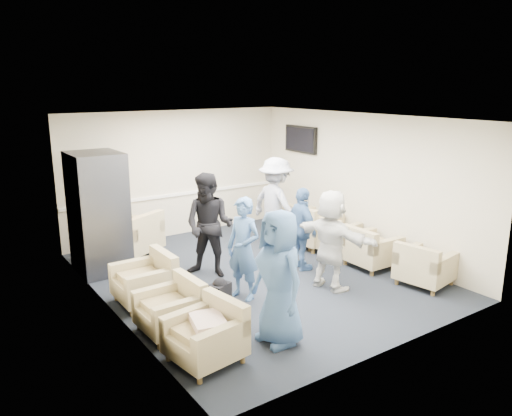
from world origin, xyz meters
TOP-DOWN VIEW (x-y plane):
  - floor at (0.00, 0.00)m, footprint 6.00×6.00m
  - ceiling at (0.00, 0.00)m, footprint 6.00×6.00m
  - back_wall at (0.00, 3.00)m, footprint 5.00×0.02m
  - front_wall at (0.00, -3.00)m, footprint 5.00×0.02m
  - left_wall at (-2.50, 0.00)m, footprint 0.02×6.00m
  - right_wall at (2.50, 0.00)m, footprint 0.02×6.00m
  - chair_rail at (0.00, 2.98)m, footprint 4.98×0.04m
  - tv at (2.44, 1.80)m, footprint 0.10×1.00m
  - armchair_left_near at (-1.99, -1.94)m, footprint 0.88×0.88m
  - armchair_left_mid at (-2.03, -1.03)m, footprint 0.78×0.78m
  - armchair_left_far at (-1.95, 0.04)m, footprint 0.81×0.81m
  - armchair_right_near at (2.03, -1.92)m, footprint 0.90×0.90m
  - armchair_right_midnear at (1.94, -0.83)m, footprint 0.82×0.82m
  - armchair_right_midfar at (1.95, 0.18)m, footprint 0.93×0.93m
  - armchair_right_far at (1.84, 0.73)m, footprint 1.04×1.04m
  - armchair_corner at (-1.33, 2.18)m, footprint 1.23×1.23m
  - vending_machine at (-2.09, 1.76)m, footprint 0.85×1.00m
  - backpack at (-1.21, -0.87)m, footprint 0.36×0.31m
  - pillow at (-2.00, -1.94)m, footprint 0.48×0.56m
  - person_front_left at (-1.03, -2.05)m, footprint 0.56×0.86m
  - person_mid_left at (-0.66, -0.65)m, footprint 0.55×0.67m
  - person_back_left at (-0.63, 0.45)m, footprint 1.08×1.11m
  - person_back_right at (1.13, 0.93)m, footprint 0.84×1.28m
  - person_mid_right at (0.86, -0.20)m, footprint 0.49×0.92m
  - person_front_right at (0.70, -1.12)m, footprint 0.72×1.57m

SIDE VIEW (x-z plane):
  - floor at x=0.00m, z-range 0.00..0.00m
  - backpack at x=-1.21m, z-range 0.01..0.53m
  - armchair_left_mid at x=-2.03m, z-range 0.00..0.61m
  - armchair_left_near at x=-1.99m, z-range 0.00..0.62m
  - armchair_right_near at x=2.03m, z-range 0.00..0.62m
  - armchair_right_midfar at x=1.95m, z-range 0.00..0.64m
  - armchair_left_far at x=-1.95m, z-range 0.00..0.64m
  - armchair_right_midnear at x=1.94m, z-range 0.00..0.65m
  - armchair_corner at x=-1.33m, z-range 0.00..0.73m
  - armchair_right_far at x=1.84m, z-range 0.00..0.74m
  - pillow at x=-2.00m, z-range 0.41..0.55m
  - person_mid_right at x=0.86m, z-range 0.00..1.49m
  - person_mid_left at x=-0.66m, z-range 0.00..1.59m
  - person_front_right at x=0.70m, z-range 0.00..1.63m
  - person_front_left at x=-1.03m, z-range 0.00..1.75m
  - person_back_left at x=-0.63m, z-range 0.00..1.80m
  - chair_rail at x=0.00m, z-range 0.87..0.93m
  - person_back_right at x=1.13m, z-range 0.00..1.85m
  - vending_machine at x=-2.09m, z-range 0.00..2.11m
  - back_wall at x=0.00m, z-range 0.00..2.70m
  - front_wall at x=0.00m, z-range 0.00..2.70m
  - left_wall at x=-2.50m, z-range 0.00..2.70m
  - right_wall at x=2.50m, z-range 0.00..2.70m
  - tv at x=2.44m, z-range 1.76..2.34m
  - ceiling at x=0.00m, z-range 2.70..2.70m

